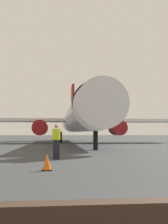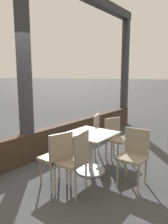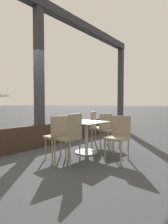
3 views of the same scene
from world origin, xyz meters
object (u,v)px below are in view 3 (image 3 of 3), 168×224
Objects in this scene: cafe_chair_aisle_left at (58,134)px; cafe_chair_aisle_right at (119,134)px; cafe_chair_window_right at (71,134)px; cafe_chair_side_extra at (108,127)px; dining_table at (86,134)px; cafe_chair_window_left at (97,125)px.

cafe_chair_aisle_right is at bearing -45.80° from cafe_chair_aisle_left.
cafe_chair_window_right is 1.06× the size of cafe_chair_aisle_left.
cafe_chair_side_extra is (0.69, 0.71, -0.01)m from cafe_chair_aisle_right.
cafe_chair_window_right is 1.51m from cafe_chair_side_extra.
cafe_chair_aisle_right is 0.99m from cafe_chair_side_extra.
cafe_chair_aisle_right is at bearing -34.15° from cafe_chair_window_right.
cafe_chair_side_extra is at bearing -6.04° from cafe_chair_aisle_left.
cafe_chair_window_right is at bearing -173.95° from cafe_chair_side_extra.
cafe_chair_aisle_left is (-0.04, 0.32, -0.03)m from cafe_chair_window_right.
dining_table is 0.89× the size of cafe_chair_aisle_left.
cafe_chair_window_left is at bearing 58.31° from cafe_chair_aisle_right.
cafe_chair_window_left is 0.32m from cafe_chair_side_extra.
cafe_chair_window_left is 1.52m from cafe_chair_window_right.
cafe_chair_side_extra is at bearing -6.08° from dining_table.
cafe_chair_window_right reaches higher than cafe_chair_aisle_left.
dining_table is at bearing 173.92° from cafe_chair_side_extra.
dining_table is 0.86× the size of cafe_chair_window_left.
cafe_chair_window_left is at bearing 18.16° from dining_table.
dining_table is 0.84× the size of cafe_chair_window_right.
cafe_chair_window_right is (-1.45, -0.48, 0.01)m from cafe_chair_window_left.
dining_table is 0.89× the size of cafe_chair_aisle_right.
cafe_chair_window_right is at bearing -161.77° from cafe_chair_window_left.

